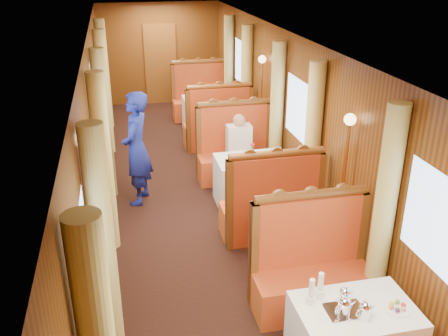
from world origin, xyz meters
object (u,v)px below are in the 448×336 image
object	(u,v)px
rose_vase_far	(206,90)
banquette_near_aft	(311,272)
fruit_plate	(397,307)
steward	(137,149)
rose_vase_mid	(252,148)
banquette_far_aft	(200,100)
passenger	(239,142)
table_far	(208,115)
table_mid	(251,181)
teapot_left	(344,309)
banquette_mid_fwd	(271,209)
teapot_back	(344,298)
tea_tray	(345,311)
teapot_right	(365,313)
banquette_mid_aft	(235,154)
banquette_far_fwd	(218,127)

from	to	relation	value
rose_vase_far	banquette_near_aft	bearing A→B (deg)	-89.64
fruit_plate	steward	size ratio (longest dim) A/B	0.13
rose_vase_mid	rose_vase_far	xyz separation A→B (m)	(-0.05, 3.51, 0.00)
banquette_far_aft	banquette_near_aft	bearing A→B (deg)	-90.00
steward	passenger	xyz separation A→B (m)	(1.67, 0.30, -0.14)
table_far	rose_vase_far	world-z (taller)	rose_vase_far
table_mid	teapot_left	distance (m)	3.60
banquette_mid_fwd	fruit_plate	distance (m)	2.62
teapot_back	rose_vase_far	bearing A→B (deg)	73.71
tea_tray	teapot_right	distance (m)	0.18
banquette_far_aft	rose_vase_far	xyz separation A→B (m)	(-0.04, -1.01, 0.50)
table_mid	fruit_plate	distance (m)	3.63
banquette_mid_fwd	banquette_mid_aft	size ratio (longest dim) A/B	1.00
teapot_left	fruit_plate	distance (m)	0.49
table_mid	rose_vase_far	distance (m)	3.55
tea_tray	rose_vase_far	xyz separation A→B (m)	(0.08, 7.03, 0.17)
rose_vase_mid	teapot_back	bearing A→B (deg)	-91.65
tea_tray	rose_vase_mid	bearing A→B (deg)	87.85
table_mid	teapot_left	world-z (taller)	teapot_left
banquette_mid_aft	tea_tray	world-z (taller)	banquette_mid_aft
banquette_mid_fwd	banquette_mid_aft	distance (m)	2.03
table_far	tea_tray	xyz separation A→B (m)	(-0.12, -7.02, 0.38)
rose_vase_mid	banquette_far_fwd	bearing A→B (deg)	90.27
table_far	steward	size ratio (longest dim) A/B	0.60
banquette_mid_fwd	tea_tray	world-z (taller)	banquette_mid_fwd
teapot_back	rose_vase_mid	world-z (taller)	rose_vase_mid
banquette_mid_fwd	tea_tray	bearing A→B (deg)	-92.74
banquette_far_fwd	teapot_left	bearing A→B (deg)	-91.46
teapot_left	teapot_back	world-z (taller)	teapot_left
fruit_plate	rose_vase_mid	size ratio (longest dim) A/B	0.64
teapot_back	fruit_plate	world-z (taller)	teapot_back
rose_vase_far	table_far	bearing A→B (deg)	-3.97
banquette_near_aft	rose_vase_far	size ratio (longest dim) A/B	3.72
banquette_far_fwd	steward	bearing A→B (deg)	-129.51
banquette_far_fwd	teapot_left	world-z (taller)	banquette_far_fwd
rose_vase_mid	tea_tray	bearing A→B (deg)	-92.15
teapot_left	steward	size ratio (longest dim) A/B	0.10
table_far	rose_vase_far	xyz separation A→B (m)	(-0.04, 0.00, 0.55)
banquette_mid_fwd	tea_tray	size ratio (longest dim) A/B	3.94
teapot_back	banquette_mid_aft	bearing A→B (deg)	73.00
tea_tray	rose_vase_mid	size ratio (longest dim) A/B	0.94
banquette_mid_fwd	banquette_far_aft	world-z (taller)	same
banquette_mid_fwd	tea_tray	xyz separation A→B (m)	(-0.12, -2.51, 0.33)
teapot_right	fruit_plate	bearing A→B (deg)	-2.04
table_far	banquette_far_fwd	distance (m)	1.02
tea_tray	rose_vase_far	bearing A→B (deg)	89.32
teapot_left	passenger	size ratio (longest dim) A/B	0.23
table_mid	banquette_mid_aft	xyz separation A→B (m)	(0.00, 1.01, 0.05)
table_mid	banquette_mid_fwd	distance (m)	1.02
tea_tray	teapot_back	size ratio (longest dim) A/B	2.08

